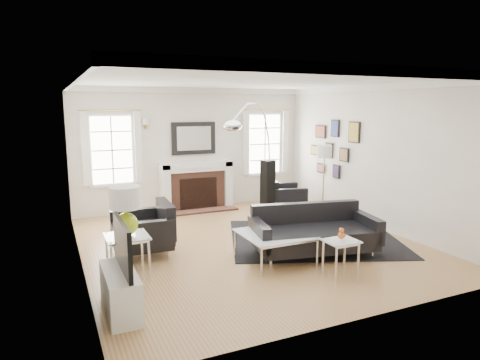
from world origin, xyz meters
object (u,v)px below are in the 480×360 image
armchair_right (284,196)px  sofa (313,233)px  gourd_lamp (125,208)px  arc_floor_lamp (253,155)px  fireplace (197,186)px  coffee_table (275,235)px  armchair_left (146,231)px

armchair_right → sofa: bearing=-111.3°
gourd_lamp → arc_floor_lamp: bearing=36.3°
fireplace → coffee_table: (-0.00, -3.76, -0.13)m
sofa → coffee_table: sofa is taller
armchair_left → fireplace: bearing=56.1°
gourd_lamp → arc_floor_lamp: arc_floor_lamp is taller
fireplace → arc_floor_lamp: (0.80, -1.35, 0.84)m
armchair_left → gourd_lamp: size_ratio=1.56×
armchair_left → arc_floor_lamp: (2.55, 1.25, 1.00)m
armchair_right → coffee_table: armchair_right is taller
fireplace → arc_floor_lamp: 1.78m
gourd_lamp → arc_floor_lamp: (3.00, 2.20, 0.36)m
coffee_table → armchair_left: bearing=146.3°
fireplace → gourd_lamp: size_ratio=2.47×
sofa → gourd_lamp: 3.00m
fireplace → armchair_right: size_ratio=1.64×
coffee_table → gourd_lamp: gourd_lamp is taller
gourd_lamp → arc_floor_lamp: 3.74m
sofa → coffee_table: bearing=-177.1°
sofa → coffee_table: (-0.72, -0.04, 0.06)m
sofa → armchair_left: bearing=155.4°
arc_floor_lamp → fireplace: bearing=120.6°
fireplace → armchair_left: fireplace is taller
fireplace → arc_floor_lamp: bearing=-59.4°
armchair_left → gourd_lamp: bearing=-115.5°
armchair_right → coffee_table: (-1.84, -2.90, 0.09)m
sofa → arc_floor_lamp: arc_floor_lamp is taller
coffee_table → fireplace: bearing=90.0°
sofa → coffee_table: size_ratio=2.10×
coffee_table → arc_floor_lamp: arc_floor_lamp is taller
armchair_left → sofa: bearing=-24.6°
armchair_left → arc_floor_lamp: size_ratio=0.42×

